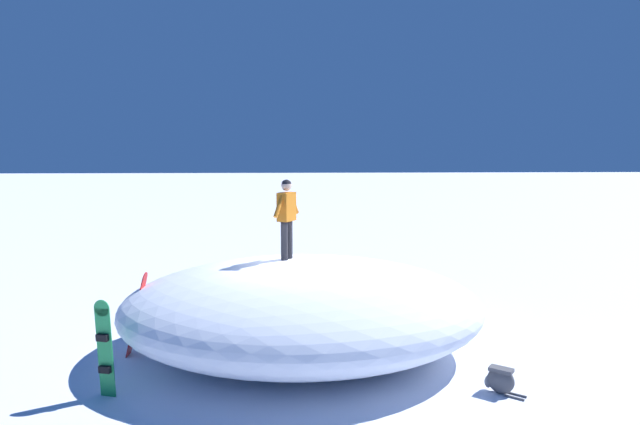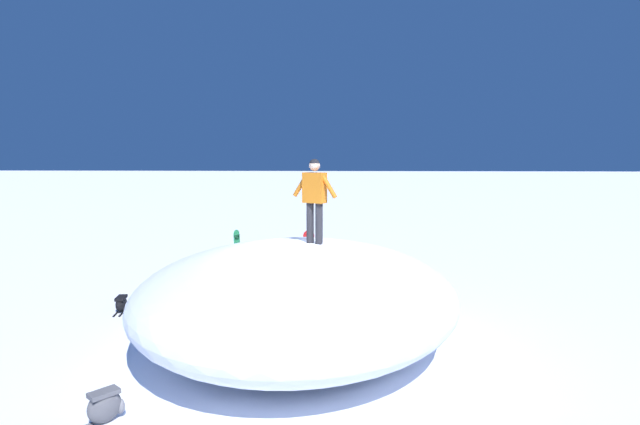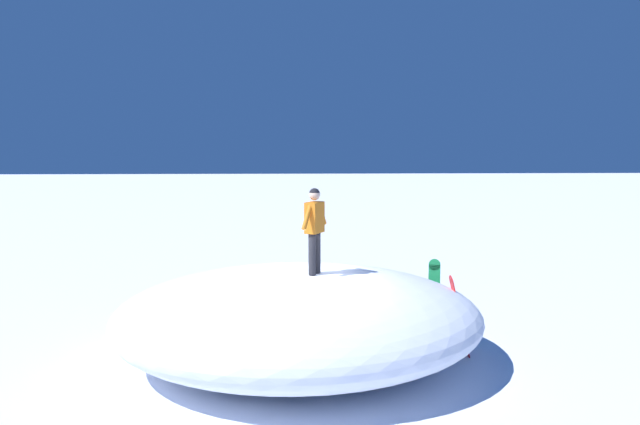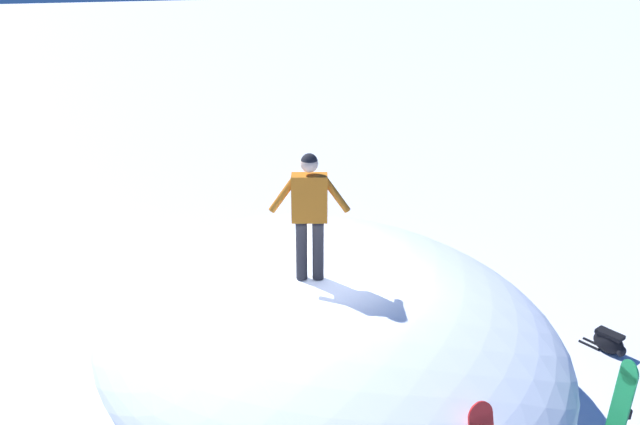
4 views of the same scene
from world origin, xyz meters
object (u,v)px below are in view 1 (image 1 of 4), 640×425
(snowboard_secondary_upright, at_px, (104,347))
(backpack_far, at_px, (500,380))
(snowboarder_standing, at_px, (287,213))
(snowboard_primary_upright, at_px, (138,313))

(snowboard_secondary_upright, height_order, backpack_far, snowboard_secondary_upright)
(snowboarder_standing, height_order, snowboard_primary_upright, snowboarder_standing)
(snowboarder_standing, height_order, snowboard_secondary_upright, snowboarder_standing)
(snowboard_primary_upright, xyz_separation_m, backpack_far, (6.27, -2.12, -0.62))
(snowboard_primary_upright, relative_size, snowboard_secondary_upright, 1.02)
(snowboarder_standing, relative_size, snowboard_secondary_upright, 0.99)
(snowboard_secondary_upright, distance_m, backpack_far, 6.34)
(snowboarder_standing, xyz_separation_m, snowboard_primary_upright, (-2.87, -0.33, -1.87))
(backpack_far, bearing_deg, snowboarder_standing, 144.20)
(snowboard_secondary_upright, relative_size, backpack_far, 2.61)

